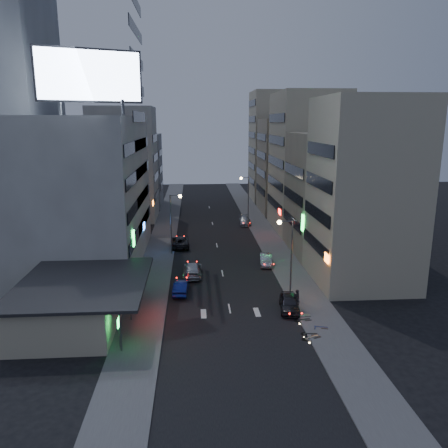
{
  "coord_description": "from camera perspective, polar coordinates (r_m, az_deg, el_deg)",
  "views": [
    {
      "loc": [
        -3.27,
        -34.59,
        17.38
      ],
      "look_at": [
        0.44,
        17.51,
        5.14
      ],
      "focal_mm": 35.0,
      "sensor_mm": 36.0,
      "label": 1
    }
  ],
  "objects": [
    {
      "name": "sidewalk_right",
      "position": [
        67.81,
        5.64,
        -1.68
      ],
      "size": [
        4.0,
        120.0,
        0.12
      ],
      "primitive_type": "cube",
      "color": "#4C4C4F",
      "rests_on": "ground"
    },
    {
      "name": "sidewalk_left",
      "position": [
        67.04,
        -7.98,
        -1.92
      ],
      "size": [
        4.0,
        120.0,
        0.12
      ],
      "primitive_type": "cube",
      "color": "#4C4C4F",
      "rests_on": "ground"
    },
    {
      "name": "ground",
      "position": [
        38.85,
        1.22,
        -13.39
      ],
      "size": [
        180.0,
        180.0,
        0.0
      ],
      "primitive_type": "plane",
      "color": "black",
      "rests_on": "ground"
    },
    {
      "name": "far_left_b",
      "position": [
        93.98,
        -11.92,
        6.87
      ],
      "size": [
        12.0,
        10.0,
        15.0
      ],
      "primitive_type": "cube",
      "color": "gray",
      "rests_on": "ground"
    },
    {
      "name": "person",
      "position": [
        42.33,
        9.46,
        -9.66
      ],
      "size": [
        0.82,
        0.69,
        1.91
      ],
      "primitive_type": "imported",
      "rotation": [
        0.0,
        0.0,
        3.54
      ],
      "color": "black",
      "rests_on": "sidewalk_right"
    },
    {
      "name": "parked_car_right_mid",
      "position": [
        54.73,
        5.47,
        -4.65
      ],
      "size": [
        1.89,
        4.21,
        1.34
      ],
      "primitive_type": "imported",
      "rotation": [
        0.0,
        0.0,
        -0.12
      ],
      "color": "#AFB0B7",
      "rests_on": "ground"
    },
    {
      "name": "white_building",
      "position": [
        56.91,
        -18.03,
        4.07
      ],
      "size": [
        14.0,
        24.0,
        18.0
      ],
      "primitive_type": "cube",
      "color": "#B4B4AF",
      "rests_on": "ground"
    },
    {
      "name": "shophouse_far",
      "position": [
        72.23,
        10.7,
        7.89
      ],
      "size": [
        10.0,
        14.0,
        22.0
      ],
      "primitive_type": "cube",
      "color": "tan",
      "rests_on": "ground"
    },
    {
      "name": "food_court",
      "position": [
        41.09,
        -19.01,
        -9.57
      ],
      "size": [
        11.0,
        13.0,
        3.88
      ],
      "color": "tan",
      "rests_on": "ground"
    },
    {
      "name": "parked_car_right_near",
      "position": [
        42.27,
        8.52,
        -10.14
      ],
      "size": [
        2.33,
        4.56,
        1.49
      ],
      "primitive_type": "imported",
      "rotation": [
        0.0,
        0.0,
        -0.14
      ],
      "color": "#28282E",
      "rests_on": "ground"
    },
    {
      "name": "grey_tower",
      "position": [
        61.92,
        -26.17,
        11.52
      ],
      "size": [
        10.0,
        14.0,
        34.0
      ],
      "primitive_type": "cube",
      "color": "gray",
      "rests_on": "ground"
    },
    {
      "name": "street_lamp_left",
      "position": [
        57.91,
        -6.59,
        1.12
      ],
      "size": [
        1.6,
        0.44,
        8.02
      ],
      "color": "#595B60",
      "rests_on": "sidewalk_left"
    },
    {
      "name": "shophouse_near",
      "position": [
        49.21,
        17.82,
        3.93
      ],
      "size": [
        10.0,
        11.0,
        20.0
      ],
      "primitive_type": "cube",
      "color": "tan",
      "rests_on": "ground"
    },
    {
      "name": "scooter_silver_a",
      "position": [
        37.99,
        12.09,
        -13.17
      ],
      "size": [
        1.37,
        1.98,
        1.16
      ],
      "primitive_type": null,
      "rotation": [
        0.0,
        0.0,
        2.01
      ],
      "color": "#94969A",
      "rests_on": "sidewalk_right"
    },
    {
      "name": "shophouse_mid",
      "position": [
        60.35,
        14.14,
        3.85
      ],
      "size": [
        11.0,
        12.0,
        16.0
      ],
      "primitive_type": "cube",
      "color": "gray",
      "rests_on": "ground"
    },
    {
      "name": "street_lamp_right_near",
      "position": [
        43.31,
        8.34,
        -3.06
      ],
      "size": [
        1.6,
        0.44,
        8.02
      ],
      "color": "#595B60",
      "rests_on": "sidewalk_right"
    },
    {
      "name": "billboard",
      "position": [
        45.81,
        -17.16,
        17.99
      ],
      "size": [
        9.52,
        3.75,
        6.2
      ],
      "rotation": [
        0.0,
        0.0,
        0.35
      ],
      "color": "#595B60",
      "rests_on": "white_building"
    },
    {
      "name": "scooter_black_b",
      "position": [
        40.78,
        11.08,
        -11.27
      ],
      "size": [
        1.02,
        1.88,
        1.09
      ],
      "primitive_type": null,
      "rotation": [
        0.0,
        0.0,
        1.82
      ],
      "color": "black",
      "rests_on": "sidewalk_right"
    },
    {
      "name": "scooter_blue",
      "position": [
        39.49,
        13.47,
        -12.28
      ],
      "size": [
        1.05,
        1.79,
        1.04
      ],
      "primitive_type": null,
      "rotation": [
        0.0,
        0.0,
        1.26
      ],
      "color": "navy",
      "rests_on": "sidewalk_right"
    },
    {
      "name": "parked_car_right_far",
      "position": [
        75.72,
        2.76,
        0.42
      ],
      "size": [
        2.02,
        4.66,
        1.34
      ],
      "primitive_type": "imported",
      "rotation": [
        0.0,
        0.0,
        -0.03
      ],
      "color": "#9EA2A6",
      "rests_on": "ground"
    },
    {
      "name": "far_right_a",
      "position": [
        87.05,
        8.48,
        7.52
      ],
      "size": [
        11.0,
        12.0,
        18.0
      ],
      "primitive_type": "cube",
      "color": "gray",
      "rests_on": "ground"
    },
    {
      "name": "street_lamp_right_far",
      "position": [
        76.11,
        2.91,
        4.08
      ],
      "size": [
        1.6,
        0.44,
        8.02
      ],
      "color": "#595B60",
      "rests_on": "sidewalk_right"
    },
    {
      "name": "road_car_silver",
      "position": [
        50.81,
        -4.16,
        -5.94
      ],
      "size": [
        2.27,
        5.29,
        1.52
      ],
      "primitive_type": "imported",
      "rotation": [
        0.0,
        0.0,
        3.11
      ],
      "color": "#AEB3B7",
      "rests_on": "ground"
    },
    {
      "name": "scooter_black_a",
      "position": [
        38.26,
        12.15,
        -13.07
      ],
      "size": [
        0.76,
        1.77,
        1.05
      ],
      "primitive_type": null,
      "rotation": [
        0.0,
        0.0,
        1.46
      ],
      "color": "black",
      "rests_on": "sidewalk_right"
    },
    {
      "name": "far_right_b",
      "position": [
        100.6,
        7.09,
        10.02
      ],
      "size": [
        12.0,
        12.0,
        24.0
      ],
      "primitive_type": "cube",
      "color": "tan",
      "rests_on": "ground"
    },
    {
      "name": "scooter_silver_b",
      "position": [
        41.47,
        11.23,
        -10.94
      ],
      "size": [
        0.68,
        1.63,
        0.97
      ],
      "primitive_type": null,
      "rotation": [
        0.0,
        0.0,
        1.47
      ],
      "color": "#94979B",
      "rests_on": "sidewalk_right"
    },
    {
      "name": "road_car_blue",
      "position": [
        45.92,
        -5.62,
        -8.21
      ],
      "size": [
        1.74,
        4.2,
        1.35
      ],
      "primitive_type": "imported",
      "rotation": [
        0.0,
        0.0,
        3.06
      ],
      "color": "navy",
      "rests_on": "ground"
    },
    {
      "name": "parked_car_left",
      "position": [
        62.49,
        -5.79,
        -2.31
      ],
      "size": [
        2.77,
        5.58,
        1.52
      ],
      "primitive_type": "imported",
      "rotation": [
        0.0,
        0.0,
        3.19
      ],
      "color": "black",
      "rests_on": "ground"
    },
    {
      "name": "far_left_a",
      "position": [
        80.86,
        -12.86,
        7.62
      ],
      "size": [
        11.0,
        10.0,
        20.0
      ],
      "primitive_type": "cube",
      "color": "#B4B4AF",
      "rests_on": "ground"
    }
  ]
}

